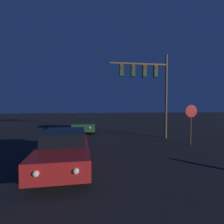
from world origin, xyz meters
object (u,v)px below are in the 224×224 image
traffic_signal_mast (149,80)px  stop_sign (191,117)px  car_far (84,124)px  car_near (64,149)px

traffic_signal_mast → stop_sign: size_ratio=2.50×
car_far → stop_sign: stop_sign is taller
car_near → stop_sign: 8.19m
car_near → traffic_signal_mast: 8.76m
car_far → stop_sign: (6.86, -6.65, 1.06)m
car_near → car_far: same height
car_far → stop_sign: size_ratio=1.90×
stop_sign → car_near: bearing=-158.8°
car_near → traffic_signal_mast: traffic_signal_mast is taller
stop_sign → traffic_signal_mast: bearing=126.2°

